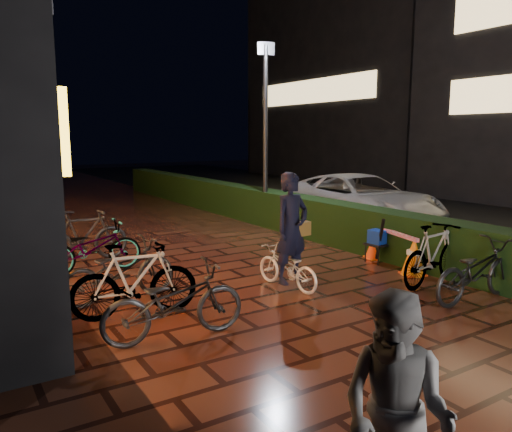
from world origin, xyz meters
TOP-DOWN VIEW (x-y plane):
  - ground at (0.00, 0.00)m, footprint 80.00×80.00m
  - asphalt_road at (9.00, 5.00)m, footprint 11.00×60.00m
  - hedge at (3.30, 8.00)m, footprint 0.70×20.00m
  - bystander_person at (-2.19, -2.81)m, footprint 0.80×0.92m
  - van at (5.55, 5.65)m, footprint 2.48×5.26m
  - far_buildings at (17.23, 9.61)m, footprint 9.08×31.00m
  - lamp_post_hedge at (3.05, 6.78)m, footprint 0.48×0.22m
  - lamp_post_sf at (-2.32, 7.89)m, footprint 0.53×0.27m
  - cyclist at (0.27, 1.76)m, footprint 0.75×1.43m
  - traffic_barrier at (2.90, 1.88)m, footprint 0.79×1.74m
  - cart_assembly at (2.87, 2.25)m, footprint 0.54×0.56m
  - parked_bikes_storefront at (-2.28, 3.03)m, footprint 2.05×5.31m
  - parked_bikes_hedge at (2.44, 0.13)m, footprint 2.01×1.65m

SIDE VIEW (x-z plane):
  - ground at x=0.00m, z-range 0.00..0.00m
  - asphalt_road at x=9.00m, z-range 0.00..0.01m
  - traffic_barrier at x=2.90m, z-range 0.00..0.70m
  - cart_assembly at x=2.87m, z-range 0.01..0.97m
  - hedge at x=3.30m, z-range 0.00..1.00m
  - parked_bikes_storefront at x=-2.28m, z-range -0.03..1.04m
  - parked_bikes_hedge at x=2.44m, z-range -0.03..1.05m
  - van at x=5.55m, z-range 0.01..1.46m
  - cyclist at x=0.27m, z-range -0.25..1.72m
  - bystander_person at x=-2.19m, z-range 0.00..1.61m
  - lamp_post_hedge at x=3.05m, z-range 0.25..5.27m
  - lamp_post_sf at x=-2.32m, z-range 0.29..5.98m
  - far_buildings at x=17.23m, z-range -0.53..13.47m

